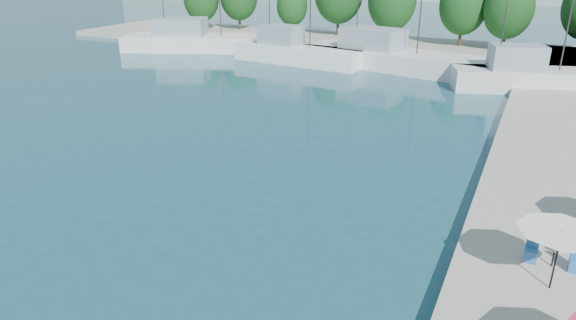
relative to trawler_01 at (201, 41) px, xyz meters
The scene contains 11 objects.
quay_far 23.78m from the trawler_01, 26.63° to the left, with size 90.00×16.00×0.60m, color #AAA69A.
trawler_01 is the anchor object (origin of this frame).
trawler_02 13.57m from the trawler_01, ahead, with size 14.63×5.23×10.20m.
trawler_03 23.61m from the trawler_01, ahead, with size 20.47×9.42×10.20m.
trawler_04 37.05m from the trawler_01, ahead, with size 14.58×7.93×10.20m.
tree_03 15.79m from the trawler_01, 70.88° to the left, with size 4.25×4.25×6.29m.
tree_05 23.66m from the trawler_01, 32.50° to the left, with size 5.85×5.85×8.66m.
tree_06 31.19m from the trawler_01, 25.44° to the left, with size 5.54×5.54×8.20m.
tree_07 35.35m from the trawler_01, 20.53° to the left, with size 5.40×5.40×7.99m.
umbrella_white 52.15m from the trawler_01, 42.59° to the right, with size 2.69×2.69×2.08m.
cafe_table_02 51.20m from the trawler_01, 41.37° to the right, with size 1.82×0.70×0.76m.
Camera 1 is at (7.65, 4.84, 10.62)m, focal length 32.00 mm.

